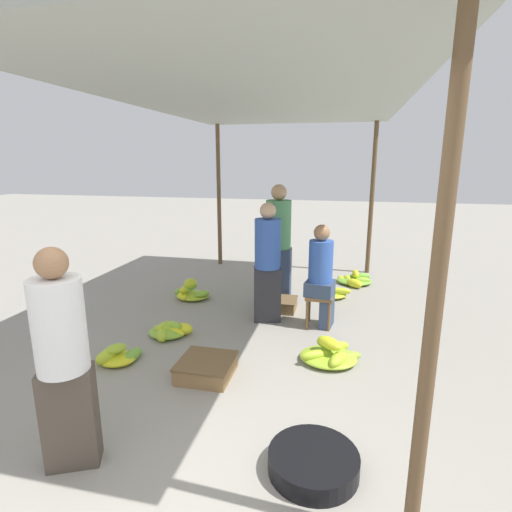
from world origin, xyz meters
TOP-DOWN VIEW (x-y plane):
  - canopy_post_front_right at (1.47, 0.30)m, footprint 0.08×0.08m
  - canopy_post_back_left at (-1.47, 5.98)m, footprint 0.08×0.08m
  - canopy_post_back_right at (1.47, 5.98)m, footprint 0.08×0.08m
  - canopy_tarp at (0.00, 3.14)m, footprint 3.33×6.08m
  - vendor_foreground at (-0.75, 0.41)m, footprint 0.44×0.44m
  - stool at (0.75, 3.22)m, footprint 0.34×0.34m
  - vendor_seated at (0.77, 3.22)m, footprint 0.39×0.39m
  - basin_black at (0.90, 0.71)m, footprint 0.62×0.62m
  - banana_pile_left_0 at (-1.25, 1.77)m, footprint 0.40×0.48m
  - banana_pile_left_1 at (-0.99, 2.50)m, footprint 0.52×0.48m
  - banana_pile_left_2 at (-1.25, 3.82)m, footprint 0.64×0.50m
  - banana_pile_right_0 at (0.94, 2.30)m, footprint 0.66×0.63m
  - banana_pile_right_1 at (0.82, 4.39)m, footprint 0.60×0.46m
  - banana_pile_right_2 at (1.22, 5.18)m, footprint 0.62×0.65m
  - crate_near at (-0.24, 1.72)m, footprint 0.53×0.53m
  - crate_mid at (0.19, 3.67)m, footprint 0.43×0.43m
  - shopper_walking_mid at (0.06, 4.08)m, footprint 0.39×0.37m
  - shopper_walking_far at (0.07, 3.24)m, footprint 0.40×0.40m

SIDE VIEW (x-z plane):
  - banana_pile_left_1 at x=-0.99m, z-range -0.02..0.16m
  - basin_black at x=0.90m, z-range 0.00..0.14m
  - banana_pile_right_2 at x=1.22m, z-range -0.05..0.19m
  - banana_pile_left_0 at x=-1.25m, z-range -0.03..0.18m
  - banana_pile_right_0 at x=0.94m, z-range -0.05..0.22m
  - crate_mid at x=0.19m, z-range 0.00..0.17m
  - crate_near at x=-0.24m, z-range 0.00..0.18m
  - banana_pile_right_1 at x=0.82m, z-range -0.03..0.21m
  - banana_pile_left_2 at x=-1.25m, z-range -0.07..0.26m
  - stool at x=0.75m, z-range 0.13..0.55m
  - vendor_seated at x=0.77m, z-range 0.03..1.35m
  - vendor_foreground at x=-0.75m, z-range 0.03..1.59m
  - shopper_walking_far at x=0.07m, z-range 0.03..1.60m
  - shopper_walking_mid at x=0.06m, z-range 0.03..1.78m
  - canopy_post_front_right at x=1.47m, z-range 0.00..2.76m
  - canopy_post_back_left at x=-1.47m, z-range 0.00..2.76m
  - canopy_post_back_right at x=1.47m, z-range 0.00..2.76m
  - canopy_tarp at x=0.00m, z-range 2.76..2.80m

